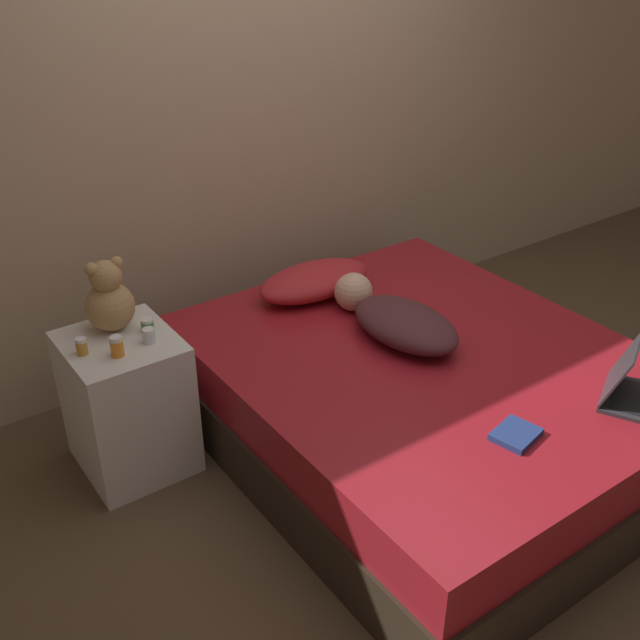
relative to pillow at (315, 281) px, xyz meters
name	(u,v)px	position (x,y,z in m)	size (l,w,h in m)	color
ground_plane	(420,443)	(0.07, -0.75, -0.56)	(12.00, 12.00, 0.00)	brown
wall_back	(265,106)	(0.07, 0.54, 0.74)	(8.00, 0.06, 2.60)	tan
bed	(424,400)	(0.07, -0.75, -0.32)	(1.68, 2.01, 0.49)	#2D2319
nightstand	(128,403)	(-1.05, -0.10, -0.25)	(0.45, 0.48, 0.63)	silver
pillow	(315,281)	(0.00, 0.00, 0.00)	(0.61, 0.32, 0.15)	red
person_lying	(396,318)	(0.08, -0.53, 0.00)	(0.37, 0.74, 0.18)	#4C2328
laptop	(630,388)	(0.48, -1.45, -0.02)	(0.37, 0.35, 0.24)	#333338
teddy_bear	(109,299)	(-1.03, 0.01, 0.20)	(0.21, 0.21, 0.32)	tan
bottle_clear	(149,336)	(-0.95, -0.18, 0.09)	(0.05, 0.05, 0.06)	silver
bottle_orange	(117,346)	(-1.09, -0.21, 0.11)	(0.05, 0.05, 0.09)	orange
bottle_amber	(82,346)	(-1.20, -0.11, 0.10)	(0.04, 0.04, 0.07)	gold
bottle_green	(147,325)	(-0.92, -0.10, 0.09)	(0.05, 0.05, 0.06)	#3D8E4C
book	(516,434)	(-0.06, -1.36, -0.06)	(0.19, 0.17, 0.02)	navy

